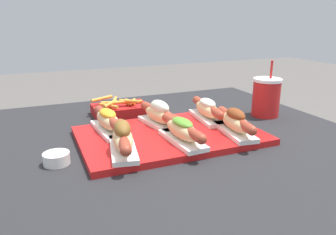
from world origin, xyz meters
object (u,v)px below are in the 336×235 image
Objects in this scene: hot_dog_2 at (235,122)px; hot_dog_5 at (207,109)px; serving_tray at (171,136)px; fries_basket at (120,109)px; hot_dog_3 at (108,121)px; hot_dog_0 at (123,138)px; hot_dog_4 at (160,114)px; hot_dog_1 at (182,130)px; sauce_bowl at (56,158)px; drink_cup at (266,97)px.

hot_dog_5 is (-0.01, 0.14, -0.00)m from hot_dog_2.
fries_basket is (-0.07, 0.29, 0.01)m from serving_tray.
hot_dog_3 is at bearing 153.12° from serving_tray.
hot_dog_0 is at bearing -103.86° from fries_basket.
hot_dog_0 reaches higher than hot_dog_3.
fries_basket is at bearing 107.03° from hot_dog_4.
hot_dog_1 reaches higher than serving_tray.
hot_dog_0 is 1.10× the size of fries_basket.
sauce_bowl is 0.41m from fries_basket.
hot_dog_5 is 0.31m from fries_basket.
hot_dog_0 is at bearing -89.98° from hot_dog_3.
fries_basket is (0.24, 0.33, 0.00)m from sauce_bowl.
hot_dog_4 is at bearing 21.12° from sauce_bowl.
hot_dog_2 is 0.43m from fries_basket.
hot_dog_0 is 0.32m from hot_dog_2.
serving_tray is at bearing -168.38° from drink_cup.
hot_dog_0 reaches higher than sauce_bowl.
drink_cup is at bearing 1.15° from hot_dog_4.
serving_tray is at bearing 25.26° from hot_dog_0.
hot_dog_0 is 0.99× the size of hot_dog_2.
hot_dog_1 is at bearing -137.00° from hot_dog_5.
hot_dog_4 is 0.23m from fries_basket.
hot_dog_1 is 0.37m from fries_basket.
hot_dog_3 is (-0.32, 0.15, -0.00)m from hot_dog_2.
hot_dog_4 is 0.16m from hot_dog_5.
drink_cup reaches higher than hot_dog_2.
serving_tray is at bearing 8.40° from sauce_bowl.
hot_dog_2 is 0.14m from hot_dog_5.
hot_dog_5 is at bearing 13.96° from sauce_bowl.
fries_basket is (0.09, 0.21, -0.03)m from hot_dog_3.
hot_dog_3 is (-0.16, 0.16, 0.00)m from hot_dog_1.
hot_dog_0 is 0.37m from fries_basket.
hot_dog_2 is at bearing -25.63° from hot_dog_3.
hot_dog_3 reaches higher than serving_tray.
drink_cup is 0.51m from fries_basket.
hot_dog_4 is at bearing 179.12° from hot_dog_5.
sauce_bowl is (-0.15, -0.13, -0.04)m from hot_dog_3.
hot_dog_1 is at bearing -5.34° from sauce_bowl.
hot_dog_1 reaches higher than fries_basket.
hot_dog_2 is at bearing -41.19° from hot_dog_4.
fries_basket is at bearing 76.14° from hot_dog_0.
hot_dog_2 is 0.28m from drink_cup.
serving_tray is 2.35× the size of hot_dog_1.
hot_dog_0 is 1.00× the size of hot_dog_4.
drink_cup is (0.71, 0.13, 0.05)m from sauce_bowl.
drink_cup is at bearing 34.04° from hot_dog_2.
sauce_bowl is at bearing -140.46° from hot_dog_3.
hot_dog_1 reaches higher than sauce_bowl.
hot_dog_4 is at bearing 43.74° from hot_dog_0.
sauce_bowl is (-0.31, 0.03, -0.03)m from hot_dog_1.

